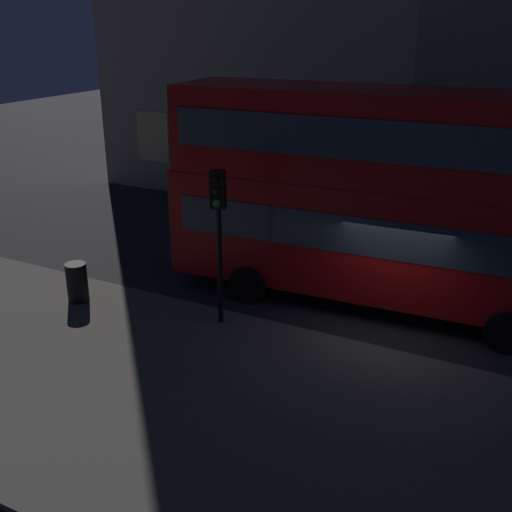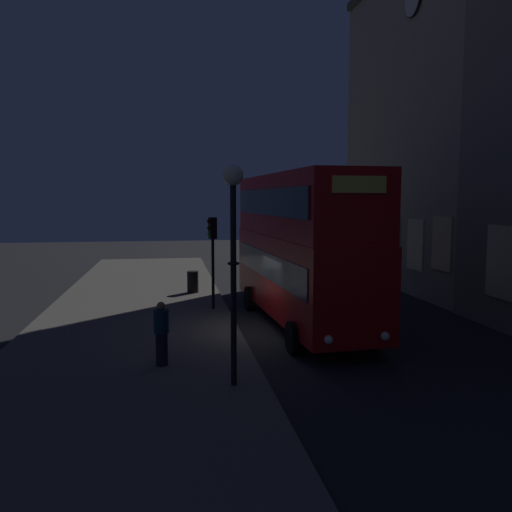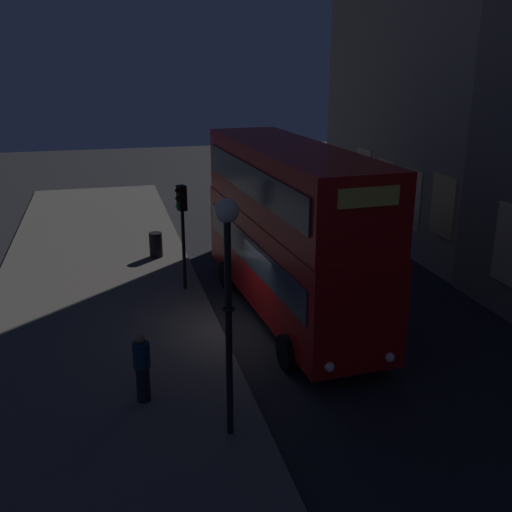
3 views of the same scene
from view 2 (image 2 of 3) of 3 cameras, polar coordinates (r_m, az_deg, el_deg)
ground_plane at (r=17.80m, az=0.84°, el=-8.36°), size 80.00×80.00×0.00m
sidewalk_slab at (r=17.56m, az=-13.58°, el=-8.54°), size 44.00×7.18×0.12m
building_with_clock at (r=29.72m, az=24.13°, el=15.67°), size 14.59×9.92×19.25m
double_decker_bus at (r=18.53m, az=4.86°, el=1.55°), size 10.31×3.21×5.34m
traffic_light_near_kerb at (r=20.67m, az=-4.80°, el=1.42°), size 0.38×0.40×3.65m
street_lamp at (r=11.95m, az=-2.51°, el=3.11°), size 0.48×0.48×5.14m
pedestrian at (r=14.05m, az=-10.29°, el=-8.29°), size 0.40×0.40×1.70m
litter_bin at (r=24.67m, az=-6.92°, el=-2.82°), size 0.53×0.53×1.00m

